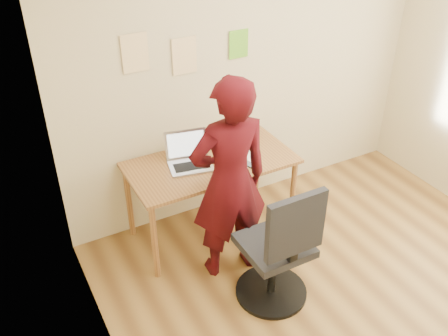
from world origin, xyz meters
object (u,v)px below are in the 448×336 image
phone (250,165)px  person (230,182)px  desk (211,170)px  office_chair (279,254)px  laptop (189,158)px

phone → person: person is taller
desk → phone: phone is taller
phone → person: 0.44m
office_chair → person: 0.64m
laptop → person: size_ratio=0.24×
phone → office_chair: 0.83m
phone → desk: bearing=122.6°
laptop → office_chair: office_chair is taller
laptop → office_chair: size_ratio=0.38×
desk → person: 0.52m
phone → office_chair: size_ratio=0.13×
phone → person: (-0.34, -0.27, 0.10)m
person → laptop: bearing=-74.8°
person → office_chair: bearing=112.1°
laptop → person: person is taller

